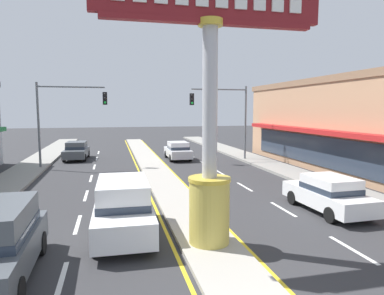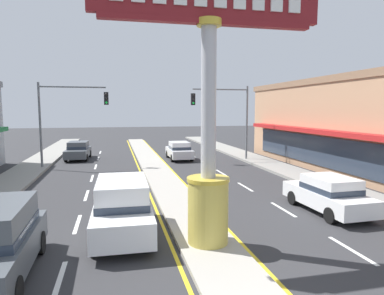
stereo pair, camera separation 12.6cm
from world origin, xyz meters
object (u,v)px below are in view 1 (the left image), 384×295
(traffic_light_right_side, at_px, (226,110))
(sedan_mid_left_lane, at_px, (77,150))
(district_sign, at_px, (210,111))
(traffic_light_left_side, at_px, (64,110))
(sedan_far_right_lane, at_px, (178,150))
(storefront_right, at_px, (382,125))
(sedan_near_left_lane, at_px, (328,193))
(suv_near_right_lane, at_px, (123,207))

(traffic_light_right_side, height_order, sedan_mid_left_lane, traffic_light_right_side)
(district_sign, distance_m, sedan_mid_left_lane, 21.77)
(traffic_light_left_side, xyz_separation_m, sedan_far_right_lane, (8.77, 2.61, -3.46))
(storefront_right, height_order, sedan_near_left_lane, storefront_right)
(sedan_near_left_lane, bearing_deg, sedan_far_right_lane, 101.48)
(traffic_light_left_side, height_order, suv_near_right_lane, traffic_light_left_side)
(storefront_right, xyz_separation_m, sedan_near_left_lane, (-8.97, -7.14, -2.46))
(suv_near_right_lane, relative_size, sedan_near_left_lane, 1.06)
(district_sign, height_order, suv_near_right_lane, district_sign)
(sedan_near_left_lane, bearing_deg, storefront_right, 38.51)
(traffic_light_left_side, xyz_separation_m, traffic_light_right_side, (12.36, 0.60, 0.00))
(storefront_right, height_order, sedan_mid_left_lane, storefront_right)
(traffic_light_left_side, bearing_deg, sedan_near_left_lane, -48.51)
(sedan_near_left_lane, bearing_deg, traffic_light_right_side, 88.86)
(suv_near_right_lane, xyz_separation_m, sedan_near_left_lane, (8.49, 0.70, -0.20))
(traffic_light_right_side, bearing_deg, traffic_light_left_side, -177.24)
(district_sign, bearing_deg, traffic_light_left_side, 111.08)
(sedan_mid_left_lane, bearing_deg, sedan_near_left_lane, -57.20)
(district_sign, relative_size, storefront_right, 0.34)
(storefront_right, relative_size, traffic_light_right_side, 3.98)
(traffic_light_right_side, relative_size, sedan_near_left_lane, 1.42)
(suv_near_right_lane, relative_size, sedan_far_right_lane, 1.07)
(traffic_light_left_side, distance_m, sedan_far_right_lane, 9.78)
(traffic_light_right_side, bearing_deg, sedan_near_left_lane, -91.14)
(district_sign, xyz_separation_m, traffic_light_right_side, (6.18, 16.63, -0.02))
(traffic_light_left_side, height_order, traffic_light_right_side, same)
(suv_near_right_lane, bearing_deg, sedan_mid_left_lane, 99.85)
(suv_near_right_lane, bearing_deg, traffic_light_right_side, 59.60)
(district_sign, height_order, traffic_light_right_side, district_sign)
(traffic_light_left_side, bearing_deg, traffic_light_right_side, 2.76)
(traffic_light_right_side, xyz_separation_m, sedan_far_right_lane, (-3.59, 2.01, -3.46))
(storefront_right, bearing_deg, traffic_light_left_side, 162.81)
(district_sign, xyz_separation_m, sedan_far_right_lane, (2.59, 18.64, -3.48))
(traffic_light_right_side, relative_size, sedan_mid_left_lane, 1.42)
(sedan_near_left_lane, height_order, sedan_mid_left_lane, same)
(district_sign, height_order, storefront_right, district_sign)
(sedan_mid_left_lane, bearing_deg, traffic_light_left_side, -93.55)
(district_sign, relative_size, traffic_light_left_side, 1.33)
(traffic_light_left_side, relative_size, suv_near_right_lane, 1.34)
(storefront_right, height_order, sedan_far_right_lane, storefront_right)
(storefront_right, bearing_deg, suv_near_right_lane, -155.81)
(district_sign, bearing_deg, traffic_light_right_side, 69.61)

